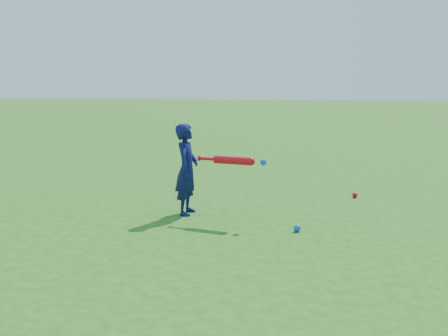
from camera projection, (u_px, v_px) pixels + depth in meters
The scene contains 5 objects.
ground at pixel (153, 202), 6.91m from camera, with size 80.00×80.00×0.00m, color #226217.
child at pixel (187, 169), 6.21m from camera, with size 0.42×0.27×1.14m, color #0E1244.
ground_ball_red at pixel (355, 195), 7.17m from camera, with size 0.08×0.08×0.08m, color red.
ground_ball_blue at pixel (297, 228), 5.55m from camera, with size 0.08×0.08×0.08m, color blue.
bat_swing at pixel (236, 161), 5.89m from camera, with size 0.85×0.27×0.10m.
Camera 1 is at (1.92, -6.52, 1.65)m, focal length 40.00 mm.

